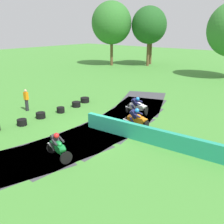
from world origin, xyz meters
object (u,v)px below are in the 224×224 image
tire_stack_far (61,110)px  track_marshal (26,100)px  tire_stack_mid_b (41,115)px  motorcycle_trailing_white (137,106)px  motorcycle_lead_green (58,146)px  motorcycle_chase_orange (137,119)px  tire_stack_extra_b (85,100)px  tire_stack_extra_a (76,104)px  tire_stack_mid_a (22,122)px

tire_stack_far → track_marshal: 2.69m
tire_stack_mid_b → motorcycle_trailing_white: bearing=46.0°
motorcycle_lead_green → tire_stack_mid_b: size_ratio=2.68×
motorcycle_chase_orange → tire_stack_mid_b: size_ratio=2.68×
motorcycle_trailing_white → tire_stack_mid_b: 6.75m
tire_stack_far → tire_stack_extra_b: size_ratio=0.80×
motorcycle_chase_orange → track_marshal: (-8.35, -2.17, 0.17)m
motorcycle_trailing_white → track_marshal: (-6.85, -4.47, 0.18)m
motorcycle_trailing_white → tire_stack_mid_b: motorcycle_trailing_white is taller
tire_stack_mid_b → tire_stack_extra_a: (-0.07, 3.39, -0.00)m
motorcycle_trailing_white → tire_stack_mid_b: (-4.68, -4.85, -0.43)m
motorcycle_lead_green → tire_stack_extra_b: size_ratio=2.39×
motorcycle_lead_green → tire_stack_mid_a: 5.51m
motorcycle_trailing_white → tire_stack_mid_a: 7.85m
tire_stack_mid_a → motorcycle_lead_green: bearing=-14.9°
motorcycle_chase_orange → track_marshal: track_marshal is taller
tire_stack_mid_a → tire_stack_extra_a: 4.99m
motorcycle_chase_orange → tire_stack_far: size_ratio=3.00×
track_marshal → motorcycle_chase_orange: bearing=14.6°
tire_stack_mid_b → tire_stack_far: bearing=86.2°
tire_stack_mid_a → tire_stack_mid_b: size_ratio=0.95×
motorcycle_chase_orange → motorcycle_trailing_white: size_ratio=0.99×
tire_stack_extra_a → track_marshal: 3.72m
motorcycle_chase_orange → tire_stack_extra_b: motorcycle_chase_orange is taller
motorcycle_trailing_white → tire_stack_mid_b: bearing=-134.0°
tire_stack_mid_a → tire_stack_far: same height
tire_stack_extra_a → motorcycle_trailing_white: bearing=17.1°
tire_stack_far → tire_stack_mid_b: bearing=-93.8°
motorcycle_trailing_white → tire_stack_far: size_ratio=3.03×
motorcycle_trailing_white → tire_stack_far: 5.59m
motorcycle_chase_orange → tire_stack_extra_a: motorcycle_chase_orange is taller
tire_stack_far → tire_stack_extra_a: (-0.19, 1.72, 0.00)m
tire_stack_extra_a → tire_stack_extra_b: bearing=106.1°
motorcycle_chase_orange → tire_stack_far: (-6.07, -0.88, -0.45)m
tire_stack_mid_a → tire_stack_far: 3.26m
tire_stack_far → track_marshal: track_marshal is taller
tire_stack_mid_b → tire_stack_far: (0.11, 1.67, -0.00)m
tire_stack_extra_a → track_marshal: size_ratio=0.40×
motorcycle_chase_orange → track_marshal: size_ratio=1.05×
motorcycle_trailing_white → tire_stack_extra_b: size_ratio=2.41×
motorcycle_lead_green → tire_stack_extra_a: size_ratio=2.59×
motorcycle_chase_orange → tire_stack_mid_b: motorcycle_chase_orange is taller
tire_stack_far → tire_stack_extra_a: same height
tire_stack_extra_a → tire_stack_extra_b: same height
motorcycle_lead_green → track_marshal: (-7.71, 3.38, 0.16)m
tire_stack_mid_b → tire_stack_extra_a: 3.39m
tire_stack_mid_b → tire_stack_extra_b: bearing=95.6°
motorcycle_trailing_white → track_marshal: 8.18m
motorcycle_chase_orange → motorcycle_lead_green: bearing=-96.7°
tire_stack_far → motorcycle_chase_orange: bearing=8.3°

